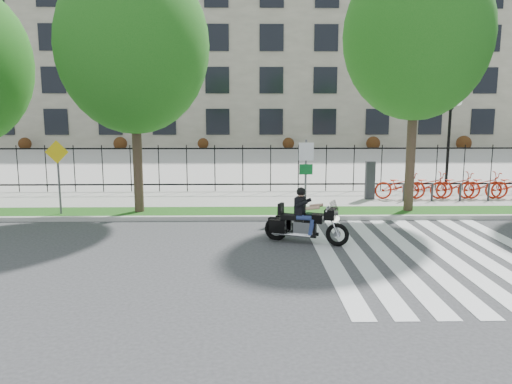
{
  "coord_description": "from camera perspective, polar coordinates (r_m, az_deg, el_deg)",
  "views": [
    {
      "loc": [
        0.15,
        -12.12,
        3.65
      ],
      "look_at": [
        0.45,
        3.0,
        1.14
      ],
      "focal_mm": 35.0,
      "sensor_mm": 36.0,
      "label": 1
    }
  ],
  "objects": [
    {
      "name": "motorcycle_rider",
      "position": [
        13.8,
        5.66,
        -3.3
      ],
      "size": [
        2.27,
        1.26,
        1.86
      ],
      "color": "black",
      "rests_on": "ground"
    },
    {
      "name": "sign_pole_warning",
      "position": [
        17.95,
        -21.7,
        2.66
      ],
      "size": [
        0.78,
        0.09,
        2.49
      ],
      "color": "#59595B",
      "rests_on": "grass_verge"
    },
    {
      "name": "sidewalk",
      "position": [
        19.89,
        -1.54,
        -0.93
      ],
      "size": [
        60.0,
        3.5,
        0.15
      ],
      "primitive_type": "cube",
      "color": "#A29E97",
      "rests_on": "ground"
    },
    {
      "name": "sign_pole_regulatory",
      "position": [
        16.92,
        5.72,
        2.9
      ],
      "size": [
        0.5,
        0.09,
        2.5
      ],
      "color": "#59595B",
      "rests_on": "grass_verge"
    },
    {
      "name": "lamp_post_right",
      "position": [
        26.05,
        21.29,
        7.82
      ],
      "size": [
        1.06,
        0.7,
        4.25
      ],
      "color": "black",
      "rests_on": "ground"
    },
    {
      "name": "iron_fence",
      "position": [
        21.46,
        -1.52,
        2.74
      ],
      "size": [
        30.0,
        0.06,
        2.0
      ],
      "primitive_type": null,
      "color": "black",
      "rests_on": "sidewalk"
    },
    {
      "name": "bike_share_station",
      "position": [
        21.42,
        23.04,
        0.71
      ],
      "size": [
        7.88,
        0.89,
        1.5
      ],
      "color": "#2D2D33",
      "rests_on": "sidewalk"
    },
    {
      "name": "curb",
      "position": [
        16.61,
        -1.62,
        -3.0
      ],
      "size": [
        60.0,
        0.2,
        0.15
      ],
      "primitive_type": "cube",
      "color": "#B3B2A9",
      "rests_on": "ground"
    },
    {
      "name": "street_tree_2",
      "position": [
        18.15,
        17.9,
        16.64
      ],
      "size": [
        4.89,
        4.89,
        8.74
      ],
      "color": "#3B2C20",
      "rests_on": "grass_verge"
    },
    {
      "name": "office_building",
      "position": [
        57.38,
        -1.32,
        15.75
      ],
      "size": [
        60.0,
        21.9,
        20.15
      ],
      "color": "gray",
      "rests_on": "ground"
    },
    {
      "name": "grass_verge",
      "position": [
        17.44,
        -1.6,
        -2.4
      ],
      "size": [
        60.0,
        1.5,
        0.15
      ],
      "primitive_type": "cube",
      "color": "#164D13",
      "rests_on": "ground"
    },
    {
      "name": "plaza",
      "position": [
        37.29,
        -1.36,
        3.89
      ],
      "size": [
        80.0,
        34.0,
        0.1
      ],
      "primitive_type": "cube",
      "color": "#A29E97",
      "rests_on": "ground"
    },
    {
      "name": "crosswalk_stripes",
      "position": [
        13.49,
        19.34,
        -6.79
      ],
      "size": [
        5.7,
        8.0,
        0.01
      ],
      "primitive_type": null,
      "color": "silver",
      "rests_on": "ground"
    },
    {
      "name": "street_tree_1",
      "position": [
        17.59,
        -13.86,
        15.88
      ],
      "size": [
        5.03,
        5.03,
        8.46
      ],
      "color": "#3B2C20",
      "rests_on": "grass_verge"
    },
    {
      "name": "ground",
      "position": [
        12.65,
        -1.77,
        -7.34
      ],
      "size": [
        120.0,
        120.0,
        0.0
      ],
      "primitive_type": "plane",
      "color": "#323234",
      "rests_on": "ground"
    }
  ]
}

